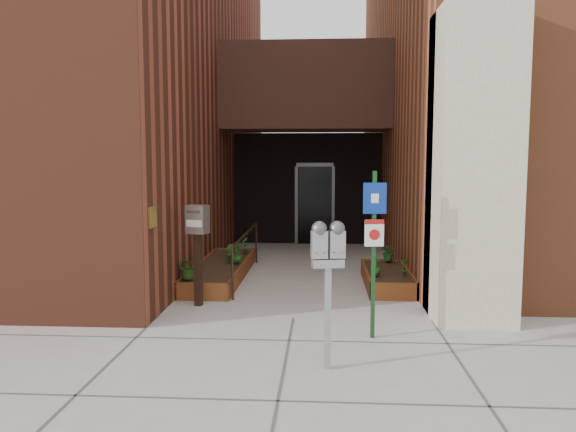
# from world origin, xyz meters

# --- Properties ---
(ground) EXTENTS (80.00, 80.00, 0.00)m
(ground) POSITION_xyz_m (0.00, 0.00, 0.00)
(ground) COLOR #9E9991
(ground) RESTS_ON ground
(architecture) EXTENTS (20.00, 14.60, 10.00)m
(architecture) POSITION_xyz_m (-0.18, 6.89, 4.98)
(architecture) COLOR brown
(architecture) RESTS_ON ground
(planter_left) EXTENTS (0.90, 3.60, 0.30)m
(planter_left) POSITION_xyz_m (-1.55, 2.70, 0.13)
(planter_left) COLOR brown
(planter_left) RESTS_ON ground
(planter_right) EXTENTS (0.80, 2.20, 0.30)m
(planter_right) POSITION_xyz_m (1.60, 2.20, 0.13)
(planter_right) COLOR brown
(planter_right) RESTS_ON ground
(handrail) EXTENTS (0.04, 3.34, 0.90)m
(handrail) POSITION_xyz_m (-1.05, 2.65, 0.75)
(handrail) COLOR black
(handrail) RESTS_ON ground
(parking_meter) EXTENTS (0.38, 0.21, 1.65)m
(parking_meter) POSITION_xyz_m (0.48, -1.93, 1.28)
(parking_meter) COLOR #9A9A9C
(parking_meter) RESTS_ON ground
(sign_post) EXTENTS (0.30, 0.08, 2.17)m
(sign_post) POSITION_xyz_m (1.08, -0.82, 1.33)
(sign_post) COLOR #153B1A
(sign_post) RESTS_ON ground
(payment_dropbox) EXTENTS (0.37, 0.31, 1.60)m
(payment_dropbox) POSITION_xyz_m (-1.53, 0.63, 1.15)
(payment_dropbox) COLOR black
(payment_dropbox) RESTS_ON ground
(shrub_left_a) EXTENTS (0.52, 0.52, 0.41)m
(shrub_left_a) POSITION_xyz_m (-1.85, 1.25, 0.51)
(shrub_left_a) COLOR #245217
(shrub_left_a) RESTS_ON planter_left
(shrub_left_b) EXTENTS (0.26, 0.26, 0.34)m
(shrub_left_b) POSITION_xyz_m (-1.41, 2.87, 0.47)
(shrub_left_b) COLOR #295B1A
(shrub_left_b) RESTS_ON planter_left
(shrub_left_c) EXTENTS (0.27, 0.27, 0.34)m
(shrub_left_c) POSITION_xyz_m (-1.25, 2.75, 0.47)
(shrub_left_c) COLOR #1B5B1A
(shrub_left_c) RESTS_ON planter_left
(shrub_left_d) EXTENTS (0.24, 0.24, 0.34)m
(shrub_left_d) POSITION_xyz_m (-1.25, 3.90, 0.47)
(shrub_left_d) COLOR #1A5D1D
(shrub_left_d) RESTS_ON planter_left
(shrub_right_a) EXTENTS (0.26, 0.26, 0.34)m
(shrub_right_a) POSITION_xyz_m (1.35, 1.74, 0.47)
(shrub_right_a) COLOR #21611B
(shrub_right_a) RESTS_ON planter_right
(shrub_right_b) EXTENTS (0.22, 0.22, 0.30)m
(shrub_right_b) POSITION_xyz_m (1.85, 1.75, 0.45)
(shrub_right_b) COLOR #175018
(shrub_right_b) RESTS_ON planter_right
(shrub_right_c) EXTENTS (0.45, 0.45, 0.36)m
(shrub_right_c) POSITION_xyz_m (1.71, 3.10, 0.48)
(shrub_right_c) COLOR #1C6320
(shrub_right_c) RESTS_ON planter_right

